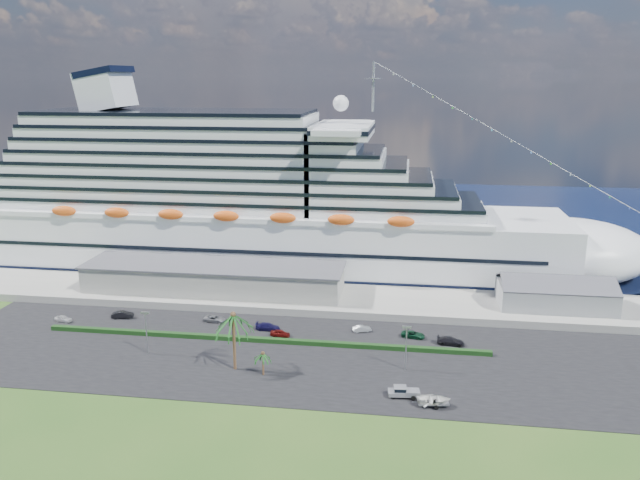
% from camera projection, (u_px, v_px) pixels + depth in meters
% --- Properties ---
extents(ground, '(420.00, 420.00, 0.00)m').
position_uv_depth(ground, '(286.00, 384.00, 105.70)').
color(ground, '#294F1A').
rests_on(ground, ground).
extents(asphalt_lot, '(140.00, 38.00, 0.12)m').
position_uv_depth(asphalt_lot, '(297.00, 356.00, 116.22)').
color(asphalt_lot, black).
rests_on(asphalt_lot, ground).
extents(wharf, '(240.00, 20.00, 1.80)m').
position_uv_depth(wharf, '(319.00, 298.00, 143.77)').
color(wharf, gray).
rests_on(wharf, ground).
extents(water, '(420.00, 160.00, 0.02)m').
position_uv_depth(water, '(354.00, 217.00, 230.15)').
color(water, black).
rests_on(water, ground).
extents(cruise_ship, '(191.00, 38.00, 54.00)m').
position_uv_depth(cruise_ship, '(252.00, 208.00, 165.65)').
color(cruise_ship, silver).
rests_on(cruise_ship, ground).
extents(terminal_building, '(61.00, 15.00, 6.30)m').
position_uv_depth(terminal_building, '(214.00, 277.00, 146.12)').
color(terminal_building, gray).
rests_on(terminal_building, wharf).
extents(port_shed, '(24.00, 12.31, 7.37)m').
position_uv_depth(port_shed, '(555.00, 295.00, 135.79)').
color(port_shed, gray).
rests_on(port_shed, wharf).
extents(hedge, '(88.00, 1.10, 0.90)m').
position_uv_depth(hedge, '(262.00, 340.00, 121.96)').
color(hedge, black).
rests_on(hedge, asphalt_lot).
extents(lamp_post_left, '(1.60, 0.35, 8.27)m').
position_uv_depth(lamp_post_left, '(146.00, 327.00, 115.81)').
color(lamp_post_left, gray).
rests_on(lamp_post_left, asphalt_lot).
extents(lamp_post_right, '(1.60, 0.35, 8.27)m').
position_uv_depth(lamp_post_right, '(406.00, 342.00, 109.28)').
color(lamp_post_right, gray).
rests_on(lamp_post_right, asphalt_lot).
extents(palm_tall, '(8.82, 8.82, 11.13)m').
position_uv_depth(palm_tall, '(233.00, 321.00, 108.55)').
color(palm_tall, '#47301E').
rests_on(palm_tall, ground).
extents(palm_short, '(3.53, 3.53, 4.56)m').
position_uv_depth(palm_short, '(263.00, 356.00, 107.78)').
color(palm_short, '#47301E').
rests_on(palm_short, ground).
extents(parked_car_0, '(4.00, 2.17, 1.29)m').
position_uv_depth(parked_car_0, '(63.00, 319.00, 132.08)').
color(parked_car_0, '#BDBDBF').
rests_on(parked_car_0, asphalt_lot).
extents(parked_car_1, '(4.83, 2.57, 1.51)m').
position_uv_depth(parked_car_1, '(123.00, 315.00, 134.01)').
color(parked_car_1, black).
rests_on(parked_car_1, asphalt_lot).
extents(parked_car_2, '(4.79, 2.47, 1.29)m').
position_uv_depth(parked_car_2, '(215.00, 319.00, 131.97)').
color(parked_car_2, gray).
rests_on(parked_car_2, asphalt_lot).
extents(parked_car_3, '(5.12, 2.31, 1.46)m').
position_uv_depth(parked_car_3, '(268.00, 327.00, 127.63)').
color(parked_car_3, '#161343').
rests_on(parked_car_3, asphalt_lot).
extents(parked_car_4, '(4.10, 1.97, 1.35)m').
position_uv_depth(parked_car_4, '(280.00, 333.00, 124.56)').
color(parked_car_4, '#5E0F0C').
rests_on(parked_car_4, asphalt_lot).
extents(parked_car_5, '(4.01, 2.54, 1.25)m').
position_uv_depth(parked_car_5, '(362.00, 329.00, 126.91)').
color(parked_car_5, '#A4A7AB').
rests_on(parked_car_5, asphalt_lot).
extents(parked_car_6, '(4.98, 3.04, 1.29)m').
position_uv_depth(parked_car_6, '(413.00, 335.00, 123.99)').
color(parked_car_6, '#0D3620').
rests_on(parked_car_6, asphalt_lot).
extents(parked_car_7, '(5.44, 2.71, 1.52)m').
position_uv_depth(parked_car_7, '(450.00, 341.00, 120.66)').
color(parked_car_7, black).
rests_on(parked_car_7, asphalt_lot).
extents(pickup_truck, '(5.26, 2.33, 1.80)m').
position_uv_depth(pickup_truck, '(403.00, 391.00, 100.91)').
color(pickup_truck, black).
rests_on(pickup_truck, asphalt_lot).
extents(boat_trailer, '(6.27, 4.48, 1.75)m').
position_uv_depth(boat_trailer, '(434.00, 400.00, 98.01)').
color(boat_trailer, gray).
rests_on(boat_trailer, asphalt_lot).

